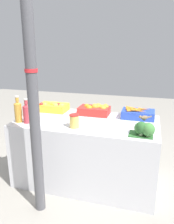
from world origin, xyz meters
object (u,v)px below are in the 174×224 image
object	(u,v)px
juice_bottle_ruby	(27,113)
orange_crate	(95,110)
carrot_crate	(138,114)
apple_crate	(53,107)
broccoli_pile	(144,129)
support_pole	(32,84)
sparrow_bird	(144,118)
juice_bottle_amber	(18,111)
pickle_jar	(74,121)

from	to	relation	value
juice_bottle_ruby	orange_crate	bearing A→B (deg)	39.66
carrot_crate	juice_bottle_ruby	world-z (taller)	juice_bottle_ruby
apple_crate	carrot_crate	xyz separation A→B (m)	(1.07, 0.00, -0.01)
carrot_crate	broccoli_pile	size ratio (longest dim) A/B	1.59
support_pole	sparrow_bird	world-z (taller)	support_pole
apple_crate	broccoli_pile	world-z (taller)	broccoli_pile
support_pole	juice_bottle_ruby	distance (m)	0.61
broccoli_pile	support_pole	bearing A→B (deg)	-160.57
apple_crate	orange_crate	xyz separation A→B (m)	(0.55, 0.01, 0.00)
apple_crate	sparrow_bird	world-z (taller)	sparrow_bird
carrot_crate	juice_bottle_amber	xyz separation A→B (m)	(-1.25, -0.52, 0.07)
apple_crate	sparrow_bird	bearing A→B (deg)	-24.13
orange_crate	carrot_crate	world-z (taller)	orange_crate
apple_crate	juice_bottle_amber	size ratio (longest dim) A/B	1.26
orange_crate	sparrow_bird	xyz separation A→B (m)	(0.60, -0.52, 0.11)
juice_bottle_ruby	support_pole	bearing A→B (deg)	-50.04
broccoli_pile	pickle_jar	size ratio (longest dim) A/B	1.66
carrot_crate	pickle_jar	xyz separation A→B (m)	(-0.60, -0.51, 0.02)
broccoli_pile	sparrow_bird	size ratio (longest dim) A/B	1.89
orange_crate	apple_crate	bearing A→B (deg)	-179.05
broccoli_pile	pickle_jar	bearing A→B (deg)	176.32
support_pole	orange_crate	size ratio (longest dim) A/B	6.68
carrot_crate	broccoli_pile	bearing A→B (deg)	-81.21
juice_bottle_ruby	pickle_jar	xyz separation A→B (m)	(0.54, 0.00, -0.04)
juice_bottle_amber	apple_crate	bearing A→B (deg)	70.45
broccoli_pile	pickle_jar	distance (m)	0.69
apple_crate	juice_bottle_ruby	world-z (taller)	juice_bottle_ruby
juice_bottle_amber	sparrow_bird	distance (m)	1.33
support_pole	juice_bottle_ruby	xyz separation A→B (m)	(-0.31, 0.37, -0.38)
orange_crate	carrot_crate	bearing A→B (deg)	-0.71
support_pole	pickle_jar	world-z (taller)	support_pole
support_pole	orange_crate	xyz separation A→B (m)	(0.32, 0.89, -0.43)
apple_crate	carrot_crate	world-z (taller)	same
broccoli_pile	sparrow_bird	xyz separation A→B (m)	(-0.01, 0.04, 0.10)
apple_crate	pickle_jar	world-z (taller)	pickle_jar
broccoli_pile	juice_bottle_ruby	bearing A→B (deg)	178.16
carrot_crate	juice_bottle_amber	bearing A→B (deg)	-157.64
pickle_jar	juice_bottle_ruby	bearing A→B (deg)	-179.51
support_pole	pickle_jar	xyz separation A→B (m)	(0.24, 0.37, -0.42)
juice_bottle_amber	pickle_jar	size ratio (longest dim) A/B	2.10
carrot_crate	orange_crate	bearing A→B (deg)	179.29
orange_crate	juice_bottle_ruby	bearing A→B (deg)	-140.34
carrot_crate	pickle_jar	world-z (taller)	pickle_jar
support_pole	juice_bottle_amber	xyz separation A→B (m)	(-0.41, 0.37, -0.37)
juice_bottle_ruby	broccoli_pile	bearing A→B (deg)	-1.84
apple_crate	broccoli_pile	xyz separation A→B (m)	(1.16, -0.55, 0.01)
pickle_jar	sparrow_bird	distance (m)	0.69
sparrow_bird	pickle_jar	bearing A→B (deg)	-31.40
apple_crate	support_pole	bearing A→B (deg)	-75.31
apple_crate	pickle_jar	distance (m)	0.69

